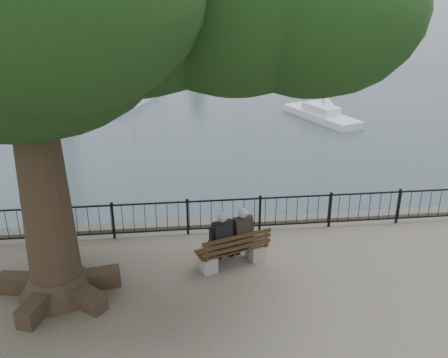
{
  "coord_description": "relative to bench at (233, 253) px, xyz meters",
  "views": [
    {
      "loc": [
        -1.36,
        -9.7,
        6.68
      ],
      "look_at": [
        0.0,
        2.5,
        1.6
      ],
      "focal_mm": 40.0,
      "sensor_mm": 36.0,
      "label": 1
    }
  ],
  "objects": [
    {
      "name": "sailboat_h",
      "position": [
        -2.9,
        41.9,
        -1.0
      ],
      "size": [
        3.23,
        4.91,
        10.75
      ],
      "color": "white",
      "rests_on": "ground"
    },
    {
      "name": "sailboat_i",
      "position": [
        10.5,
        32.84,
        -1.04
      ],
      "size": [
        1.42,
        4.85,
        9.2
      ],
      "color": "white",
      "rests_on": "ground"
    },
    {
      "name": "sailboat_e",
      "position": [
        -10.72,
        30.82,
        -1.0
      ],
      "size": [
        2.33,
        4.9,
        10.73
      ],
      "color": "white",
      "rests_on": "ground"
    },
    {
      "name": "railing",
      "position": [
        -0.03,
        1.7,
        0.23
      ],
      "size": [
        22.06,
        0.06,
        1.0
      ],
      "color": "black",
      "rests_on": "ground"
    },
    {
      "name": "sailboat_j",
      "position": [
        -10.26,
        25.71,
        -1.02
      ],
      "size": [
        2.67,
        5.36,
        10.2
      ],
      "color": "white",
      "rests_on": "ground"
    },
    {
      "name": "sailboat_d",
      "position": [
        12.17,
        26.19,
        -1.05
      ],
      "size": [
        2.91,
        5.11,
        8.74
      ],
      "color": "white",
      "rests_on": "ground"
    },
    {
      "name": "bench",
      "position": [
        0.0,
        0.0,
        0.0
      ],
      "size": [
        1.89,
        1.09,
        0.95
      ],
      "color": "slate",
      "rests_on": "ground"
    },
    {
      "name": "person_right",
      "position": [
        0.19,
        0.17,
        0.36
      ],
      "size": [
        0.6,
        0.83,
        1.51
      ],
      "color": "black",
      "rests_on": "ground"
    },
    {
      "name": "lion_monument",
      "position": [
        1.97,
        49.13,
        0.88
      ],
      "size": [
        5.99,
        5.99,
        8.84
      ],
      "color": "#484643",
      "rests_on": "ground"
    },
    {
      "name": "sailboat_c",
      "position": [
        7.1,
        16.15,
        -1.02
      ],
      "size": [
        3.41,
        5.44,
        10.61
      ],
      "color": "white",
      "rests_on": "ground"
    },
    {
      "name": "sailboat_a",
      "position": [
        -7.72,
        18.44,
        -1.02
      ],
      "size": [
        3.06,
        5.23,
        9.99
      ],
      "color": "white",
      "rests_on": "ground"
    },
    {
      "name": "sailboat_f",
      "position": [
        -1.87,
        33.44,
        -1.01
      ],
      "size": [
        3.6,
        5.62,
        11.14
      ],
      "color": "white",
      "rests_on": "ground"
    },
    {
      "name": "harbor",
      "position": [
        -0.03,
        2.2,
        -0.83
      ],
      "size": [
        260.0,
        260.0,
        1.2
      ],
      "color": "#484643",
      "rests_on": "ground"
    },
    {
      "name": "sailboat_g",
      "position": [
        5.52,
        36.61,
        -1.0
      ],
      "size": [
        2.87,
        6.13,
        11.98
      ],
      "color": "white",
      "rests_on": "ground"
    },
    {
      "name": "person_left",
      "position": [
        -0.32,
        0.0,
        0.36
      ],
      "size": [
        0.6,
        0.83,
        1.51
      ],
      "color": "black",
      "rests_on": "ground"
    },
    {
      "name": "sailboat_b",
      "position": [
        -3.76,
        21.22,
        -1.0
      ],
      "size": [
        3.62,
        5.71,
        11.41
      ],
      "color": "white",
      "rests_on": "ground"
    }
  ]
}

